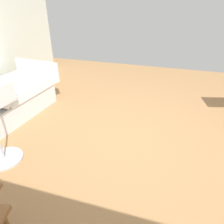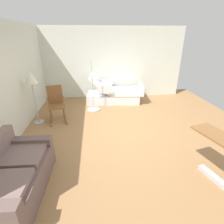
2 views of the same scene
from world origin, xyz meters
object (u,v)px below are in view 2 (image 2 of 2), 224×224
Objects in this scene: rocking_chair at (56,104)px; overbed_table at (218,153)px; hospital_bed at (113,94)px; iv_pole at (93,103)px; couch at (12,179)px; floor_lamp at (31,82)px.

overbed_table is (-2.72, -3.19, 0.03)m from rocking_chair.
hospital_bed is 1.26× the size of iv_pole.
hospital_bed is at bearing -26.56° from couch.
rocking_chair is at bearing -71.53° from floor_lamp.
iv_pole reaches higher than overbed_table.
rocking_chair reaches higher than overbed_table.
rocking_chair is at bearing 49.53° from overbed_table.
rocking_chair is (2.74, -0.19, 0.20)m from couch.
couch is 1.10× the size of floor_lamp.
iv_pole is at bearing -59.94° from rocking_chair.
floor_lamp is (2.56, 0.33, 0.92)m from couch.
overbed_table is at bearing -147.96° from iv_pole.
couch is at bearing 153.44° from hospital_bed.
iv_pole is at bearing 32.04° from overbed_table.
overbed_table is at bearing -162.01° from hospital_bed.
floor_lamp is at bearing 122.86° from hospital_bed.
hospital_bed is at bearing -57.14° from floor_lamp.
overbed_table is at bearing -130.47° from rocking_chair.
iv_pole is (0.63, -1.09, -0.25)m from rocking_chair.
hospital_bed is at bearing -53.76° from rocking_chair.
overbed_table is at bearing -124.48° from floor_lamp.
rocking_chair is 0.71× the size of floor_lamp.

